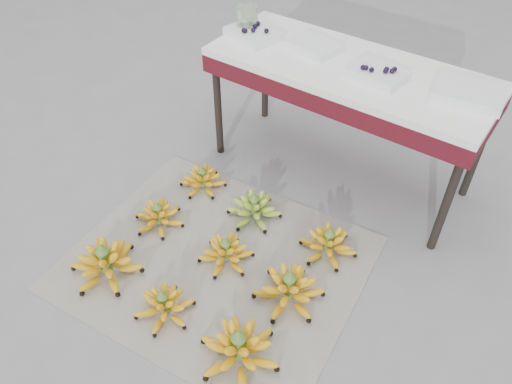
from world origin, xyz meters
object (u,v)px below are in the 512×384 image
Objects in this scene: bunch_front_left at (106,263)px; bunch_mid_center at (226,253)px; bunch_mid_right at (289,289)px; bunch_back_center at (254,209)px; tray_left at (314,46)px; bunch_back_right at (328,244)px; bunch_front_center at (164,306)px; bunch_mid_left at (159,217)px; newspaper_mat at (217,263)px; vendor_table at (349,79)px; tray_far_right at (468,94)px; tray_right at (378,74)px; glass_jar at (247,19)px; bunch_front_right at (239,349)px; tray_far_left at (253,33)px; bunch_back_left at (203,180)px.

bunch_front_left is 0.52m from bunch_mid_center.
bunch_front_left is at bearing -172.72° from bunch_mid_right.
tray_left is at bearing 96.43° from bunch_back_center.
bunch_mid_center is at bearing -130.34° from bunch_back_right.
tray_left is at bearing 121.89° from bunch_mid_center.
bunch_front_center is 0.66m from bunch_back_center.
bunch_mid_left is at bearing -154.43° from bunch_mid_center.
bunch_front_left is at bearing -107.19° from bunch_mid_left.
newspaper_mat is at bearing 36.97° from bunch_front_left.
vendor_table is at bearing 38.69° from bunch_mid_left.
tray_far_right reaches higher than bunch_front_center.
bunch_front_left is 0.80m from bunch_mid_right.
bunch_back_center is 0.92× the size of bunch_back_right.
bunch_mid_right is at bearing 20.39° from bunch_front_left.
bunch_mid_left is at bearing 146.40° from bunch_front_center.
tray_right is 1.93× the size of glass_jar.
newspaper_mat is at bearing -25.06° from bunch_mid_left.
bunch_back_center is (-0.06, 0.30, 0.00)m from bunch_mid_center.
bunch_mid_left is 1.10m from tray_left.
bunch_mid_right reaches higher than bunch_back_center.
bunch_front_right is 0.93× the size of bunch_mid_right.
tray_right is 0.38m from tray_far_right.
bunch_back_right is 1.13× the size of tray_right.
bunch_front_center is 0.98× the size of tray_far_left.
vendor_table is at bearing 87.26° from bunch_mid_right.
vendor_table is at bearing 62.79° from bunch_front_left.
bunch_mid_right reaches higher than bunch_front_center.
newspaper_mat is at bearing 165.61° from bunch_mid_right.
tray_right is at bearing 71.64° from newspaper_mat.
tray_left reaches higher than vendor_table.
newspaper_mat is 4.16× the size of bunch_back_left.
bunch_back_center reaches higher than bunch_back_left.
tray_far_left reaches higher than bunch_mid_left.
vendor_table reaches higher than bunch_back_center.
bunch_front_right reaches higher than bunch_mid_left.
tray_left is at bearing 11.09° from tray_far_left.
bunch_back_center is at bearing -106.26° from vendor_table.
bunch_back_right is 1.18m from glass_jar.
bunch_back_left is at bearing -172.73° from bunch_back_right.
tray_far_right is at bearing 53.37° from bunch_mid_right.
bunch_mid_right is (0.00, 0.34, -0.00)m from bunch_front_right.
vendor_table is 0.60m from glass_jar.
bunch_front_center is at bearing -96.46° from vendor_table.
bunch_back_right is at bearing -116.81° from tray_far_right.
vendor_table reaches higher than bunch_back_left.
bunch_back_right is (0.38, 0.67, 0.00)m from bunch_front_center.
tray_left is at bearing 98.83° from bunch_mid_right.
bunch_mid_right reaches higher than bunch_mid_left.
vendor_table is at bearing 74.74° from bunch_back_center.
bunch_front_center is 1.37m from tray_left.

